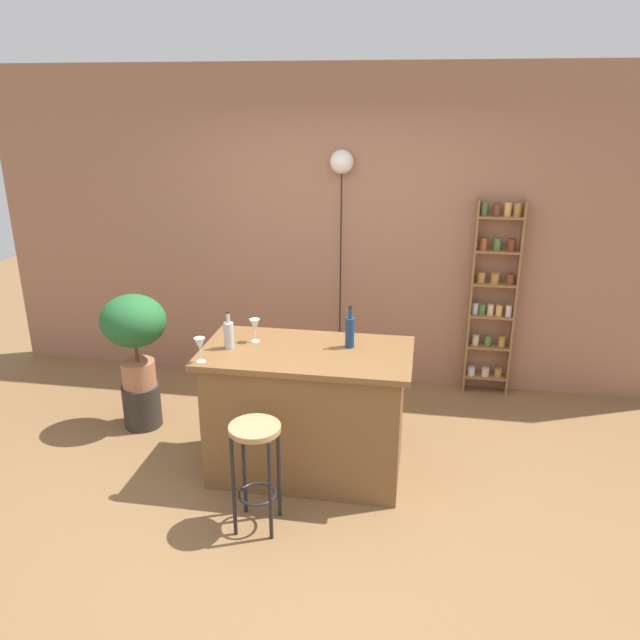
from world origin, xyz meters
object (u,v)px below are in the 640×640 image
spice_shelf (493,296)px  potted_plant (134,328)px  plant_stool (142,405)px  bottle_soda_blue (350,331)px  wine_glass_left (200,345)px  pendant_globe_light (342,166)px  bar_stool (256,453)px  wine_glass_center (255,326)px  bottle_olive_oil (229,334)px

spice_shelf → potted_plant: (-2.78, -1.10, -0.07)m
plant_stool → potted_plant: (-0.00, 0.00, 0.67)m
bottle_soda_blue → wine_glass_left: size_ratio=1.82×
spice_shelf → potted_plant: spice_shelf is taller
plant_stool → pendant_globe_light: bearing=37.7°
bar_stool → plant_stool: size_ratio=1.99×
bar_stool → wine_glass_left: (-0.44, 0.36, 0.53)m
spice_shelf → pendant_globe_light: (-1.33, 0.02, 1.07)m
wine_glass_left → plant_stool: bearing=138.4°
spice_shelf → wine_glass_left: spice_shelf is taller
bottle_soda_blue → potted_plant: bearing=169.8°
bottle_soda_blue → pendant_globe_light: (-0.26, 1.43, 0.94)m
wine_glass_center → spice_shelf: bearing=39.4°
bar_stool → potted_plant: (-1.25, 1.07, 0.33)m
plant_stool → wine_glass_left: size_ratio=2.14×
plant_stool → wine_glass_left: wine_glass_left is taller
wine_glass_left → bar_stool: bearing=-38.8°
spice_shelf → potted_plant: size_ratio=2.29×
bar_stool → potted_plant: potted_plant is taller
bottle_olive_oil → pendant_globe_light: (0.54, 1.59, 0.95)m
potted_plant → wine_glass_center: bearing=-16.7°
bar_stool → bottle_olive_oil: bottle_olive_oil is taller
plant_stool → bar_stool: bearing=-40.6°
bar_stool → bottle_olive_oil: 0.86m
plant_stool → wine_glass_center: (1.06, -0.32, 0.87)m
potted_plant → wine_glass_center: 1.12m
spice_shelf → bottle_olive_oil: 2.44m
plant_stool → potted_plant: potted_plant is taller
bottle_olive_oil → potted_plant: bearing=153.3°
wine_glass_left → pendant_globe_light: 2.16m
spice_shelf → bar_stool: bearing=-125.2°
wine_glass_center → bottle_soda_blue: bearing=0.8°
pendant_globe_light → wine_glass_left: bearing=-109.4°
plant_stool → bottle_soda_blue: 1.94m
plant_stool → bottle_soda_blue: bearing=-10.2°
bottle_olive_oil → plant_stool: bearing=153.3°
bar_stool → wine_glass_center: wine_glass_center is taller
bar_stool → pendant_globe_light: 2.65m
plant_stool → bottle_olive_oil: (0.92, -0.46, 0.85)m
bar_stool → pendant_globe_light: (0.20, 2.20, 1.46)m
bar_stool → potted_plant: size_ratio=0.92×
plant_stool → spice_shelf: bearing=21.6°
plant_stool → pendant_globe_light: pendant_globe_light is taller
bar_stool → potted_plant: 1.68m
potted_plant → wine_glass_left: 1.09m
plant_stool → bottle_olive_oil: bottle_olive_oil is taller
bottle_soda_blue → pendant_globe_light: pendant_globe_light is taller
spice_shelf → wine_glass_center: bearing=-140.6°
spice_shelf → bottle_soda_blue: spice_shelf is taller
bottle_soda_blue → bottle_olive_oil: bearing=-169.1°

